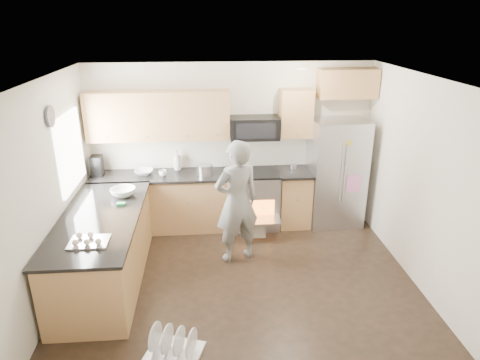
{
  "coord_description": "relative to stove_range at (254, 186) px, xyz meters",
  "views": [
    {
      "loc": [
        -0.39,
        -4.65,
        3.26
      ],
      "look_at": [
        0.02,
        0.5,
        1.26
      ],
      "focal_mm": 32.0,
      "sensor_mm": 36.0,
      "label": 1
    }
  ],
  "objects": [
    {
      "name": "ground",
      "position": [
        -0.35,
        -1.69,
        -0.68
      ],
      "size": [
        4.5,
        4.5,
        0.0
      ],
      "primitive_type": "plane",
      "color": "black",
      "rests_on": "ground"
    },
    {
      "name": "room_shell",
      "position": [
        -0.39,
        -1.68,
        1.0
      ],
      "size": [
        4.54,
        4.04,
        2.62
      ],
      "color": "silver",
      "rests_on": "ground"
    },
    {
      "name": "back_cabinet_run",
      "position": [
        -0.94,
        0.05,
        0.29
      ],
      "size": [
        4.45,
        0.64,
        2.5
      ],
      "color": "#A27F40",
      "rests_on": "ground"
    },
    {
      "name": "peninsula",
      "position": [
        -2.1,
        -1.44,
        -0.21
      ],
      "size": [
        0.96,
        2.36,
        1.03
      ],
      "color": "#A27F40",
      "rests_on": "ground"
    },
    {
      "name": "stove_range",
      "position": [
        0.0,
        0.0,
        0.0
      ],
      "size": [
        0.76,
        0.97,
        1.79
      ],
      "color": "#B7B7BC",
      "rests_on": "ground"
    },
    {
      "name": "refrigerator",
      "position": [
        1.32,
        0.01,
        0.19
      ],
      "size": [
        0.88,
        0.7,
        1.74
      ],
      "rotation": [
        0.0,
        0.0,
        0.05
      ],
      "color": "#B7B7BC",
      "rests_on": "ground"
    },
    {
      "name": "person",
      "position": [
        -0.36,
        -1.03,
        0.2
      ],
      "size": [
        0.75,
        0.62,
        1.75
      ],
      "primitive_type": "imported",
      "rotation": [
        0.0,
        0.0,
        3.51
      ],
      "color": "gray",
      "rests_on": "ground"
    },
    {
      "name": "dish_rack",
      "position": [
        -1.14,
        -2.85,
        -0.59
      ],
      "size": [
        0.66,
        0.59,
        0.34
      ],
      "rotation": [
        0.0,
        0.0,
        -0.32
      ],
      "color": "#B7B7BC",
      "rests_on": "ground"
    }
  ]
}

